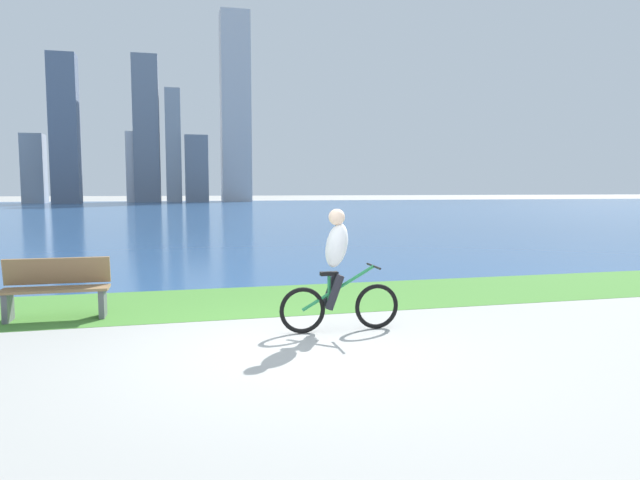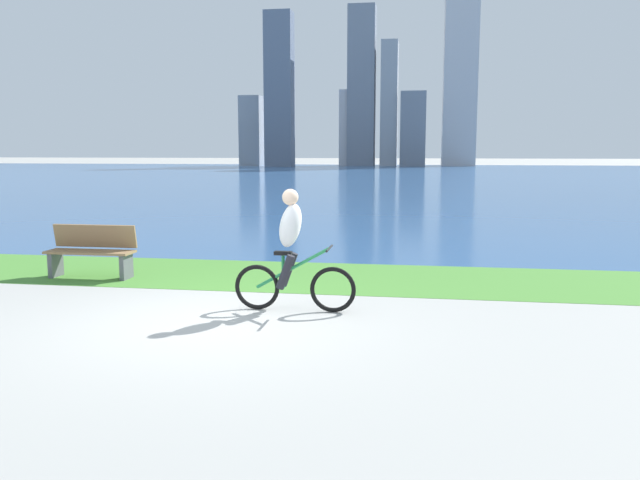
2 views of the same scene
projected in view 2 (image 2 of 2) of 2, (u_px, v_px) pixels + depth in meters
name	position (u px, v px, depth m)	size (l,w,h in m)	color
ground_plane	(213.00, 323.00, 8.12)	(300.00, 300.00, 0.00)	#9E9E99
grass_strip_bayside	(270.00, 275.00, 11.21)	(120.00, 2.71, 0.01)	#478433
bay_water_surface	(388.00, 177.00, 51.56)	(300.00, 79.79, 0.00)	#2D568C
cyclist_lead	(292.00, 251.00, 8.65)	(1.68, 0.52, 1.67)	black
bench_near_path	(92.00, 251.00, 11.00)	(1.50, 0.47, 0.90)	olive
city_skyline_far_shore	(388.00, 87.00, 83.45)	(30.53, 10.55, 27.79)	#8C939E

